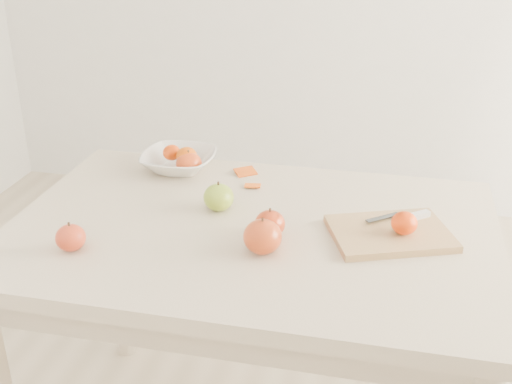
# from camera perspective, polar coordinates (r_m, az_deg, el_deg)

# --- Properties ---
(table) EXTENTS (1.20, 0.80, 0.75)m
(table) POSITION_cam_1_polar(r_m,az_deg,el_deg) (1.64, -0.39, -6.09)
(table) COLOR beige
(table) RESTS_ON ground
(cutting_board) EXTENTS (0.33, 0.29, 0.02)m
(cutting_board) POSITION_cam_1_polar(r_m,az_deg,el_deg) (1.57, 11.83, -3.61)
(cutting_board) COLOR tan
(cutting_board) RESTS_ON table
(board_tangerine) EXTENTS (0.06, 0.06, 0.05)m
(board_tangerine) POSITION_cam_1_polar(r_m,az_deg,el_deg) (1.54, 13.04, -2.71)
(board_tangerine) COLOR red
(board_tangerine) RESTS_ON cutting_board
(fruit_bowl) EXTENTS (0.22, 0.22, 0.05)m
(fruit_bowl) POSITION_cam_1_polar(r_m,az_deg,el_deg) (1.91, -6.86, 2.74)
(fruit_bowl) COLOR silver
(fruit_bowl) RESTS_ON table
(bowl_tangerine_near) EXTENTS (0.05, 0.05, 0.05)m
(bowl_tangerine_near) POSITION_cam_1_polar(r_m,az_deg,el_deg) (1.92, -7.51, 3.50)
(bowl_tangerine_near) COLOR #C83D07
(bowl_tangerine_near) RESTS_ON fruit_bowl
(bowl_tangerine_far) EXTENTS (0.06, 0.06, 0.05)m
(bowl_tangerine_far) POSITION_cam_1_polar(r_m,az_deg,el_deg) (1.88, -6.19, 3.20)
(bowl_tangerine_far) COLOR #D95907
(bowl_tangerine_far) RESTS_ON fruit_bowl
(orange_peel_a) EXTENTS (0.07, 0.07, 0.01)m
(orange_peel_a) POSITION_cam_1_polar(r_m,az_deg,el_deg) (1.88, -0.94, 1.70)
(orange_peel_a) COLOR #C5480D
(orange_peel_a) RESTS_ON table
(orange_peel_b) EXTENTS (0.05, 0.04, 0.01)m
(orange_peel_b) POSITION_cam_1_polar(r_m,az_deg,el_deg) (1.79, -0.30, 0.51)
(orange_peel_b) COLOR #EB5C10
(orange_peel_b) RESTS_ON table
(paring_knife) EXTENTS (0.16, 0.09, 0.01)m
(paring_knife) POSITION_cam_1_polar(r_m,az_deg,el_deg) (1.62, 13.60, -2.10)
(paring_knife) COLOR silver
(paring_knife) RESTS_ON cutting_board
(apple_green) EXTENTS (0.08, 0.08, 0.07)m
(apple_green) POSITION_cam_1_polar(r_m,az_deg,el_deg) (1.65, -3.34, -0.48)
(apple_green) COLOR #608919
(apple_green) RESTS_ON table
(apple_red_c) EXTENTS (0.09, 0.09, 0.08)m
(apple_red_c) POSITION_cam_1_polar(r_m,az_deg,el_deg) (1.46, 0.59, -4.00)
(apple_red_c) COLOR #930806
(apple_red_c) RESTS_ON table
(apple_red_d) EXTENTS (0.07, 0.07, 0.06)m
(apple_red_d) POSITION_cam_1_polar(r_m,az_deg,el_deg) (1.53, -16.15, -3.92)
(apple_red_d) COLOR #960D0C
(apple_red_d) RESTS_ON table
(apple_red_a) EXTENTS (0.08, 0.08, 0.07)m
(apple_red_a) POSITION_cam_1_polar(r_m,az_deg,el_deg) (1.87, -5.98, 2.51)
(apple_red_a) COLOR #970E0C
(apple_red_a) RESTS_ON table
(apple_red_e) EXTENTS (0.07, 0.07, 0.07)m
(apple_red_e) POSITION_cam_1_polar(r_m,az_deg,el_deg) (1.53, 1.25, -2.84)
(apple_red_e) COLOR maroon
(apple_red_e) RESTS_ON table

